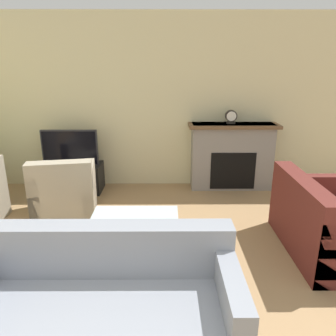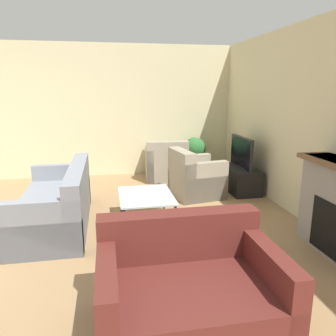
{
  "view_description": "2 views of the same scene",
  "coord_description": "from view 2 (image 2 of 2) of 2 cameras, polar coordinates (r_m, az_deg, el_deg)",
  "views": [
    {
      "loc": [
        0.26,
        -0.8,
        1.95
      ],
      "look_at": [
        0.28,
        2.82,
        0.79
      ],
      "focal_mm": 35.0,
      "sensor_mm": 36.0,
      "label": 1
    },
    {
      "loc": [
        4.14,
        1.77,
        1.81
      ],
      "look_at": [
        0.07,
        2.53,
        0.8
      ],
      "focal_mm": 35.0,
      "sensor_mm": 36.0,
      "label": 2
    }
  ],
  "objects": [
    {
      "name": "wall_back",
      "position": [
        4.95,
        22.4,
        7.32
      ],
      "size": [
        8.64,
        0.06,
        2.7
      ],
      "color": "beige",
      "rests_on": "ground_plane"
    },
    {
      "name": "wall_left",
      "position": [
        7.02,
        -7.1,
        9.8
      ],
      "size": [
        0.06,
        7.42,
        2.7
      ],
      "color": "beige",
      "rests_on": "ground_plane"
    },
    {
      "name": "tv_stand",
      "position": [
        6.06,
        12.43,
        -1.88
      ],
      "size": [
        0.92,
        0.48,
        0.44
      ],
      "color": "black",
      "rests_on": "ground_plane"
    },
    {
      "name": "tv",
      "position": [
        5.95,
        12.65,
        2.71
      ],
      "size": [
        0.86,
        0.06,
        0.55
      ],
      "color": "#232328",
      "rests_on": "tv_stand"
    },
    {
      "name": "couch_sectional",
      "position": [
        4.63,
        -18.61,
        -6.21
      ],
      "size": [
        1.88,
        0.85,
        0.82
      ],
      "color": "gray",
      "rests_on": "ground_plane"
    },
    {
      "name": "couch_loveseat",
      "position": [
        2.67,
        3.53,
        -20.99
      ],
      "size": [
        0.96,
        1.34,
        0.82
      ],
      "rotation": [
        0.0,
        0.0,
        1.57
      ],
      "color": "#5B231E",
      "rests_on": "ground_plane"
    },
    {
      "name": "armchair_by_window",
      "position": [
        6.68,
        -0.35,
        0.59
      ],
      "size": [
        0.88,
        0.88,
        0.82
      ],
      "rotation": [
        0.0,
        0.0,
        -1.65
      ],
      "color": "#9E937F",
      "rests_on": "ground_plane"
    },
    {
      "name": "armchair_accent",
      "position": [
        5.62,
        4.69,
        -1.93
      ],
      "size": [
        0.89,
        0.89,
        0.82
      ],
      "rotation": [
        0.0,
        0.0,
        3.31
      ],
      "color": "#9E937F",
      "rests_on": "ground_plane"
    },
    {
      "name": "coffee_table",
      "position": [
        4.48,
        -3.86,
        -5.13
      ],
      "size": [
        0.92,
        0.72,
        0.41
      ],
      "color": "#333338",
      "rests_on": "ground_plane"
    },
    {
      "name": "potted_plant",
      "position": [
        6.94,
        4.65,
        2.95
      ],
      "size": [
        0.46,
        0.46,
        0.81
      ],
      "color": "#47474C",
      "rests_on": "ground_plane"
    }
  ]
}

